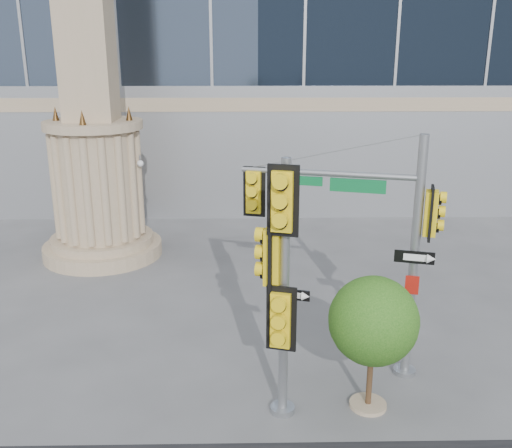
{
  "coord_description": "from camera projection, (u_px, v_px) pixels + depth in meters",
  "views": [
    {
      "loc": [
        -0.58,
        -11.58,
        7.5
      ],
      "look_at": [
        -0.31,
        2.0,
        3.35
      ],
      "focal_mm": 40.0,
      "sensor_mm": 36.0,
      "label": 1
    }
  ],
  "objects": [
    {
      "name": "main_signal_pole",
      "position": [
        369.0,
        229.0,
        13.03
      ],
      "size": [
        4.38,
        1.59,
        5.79
      ],
      "rotation": [
        0.0,
        0.0,
        -0.27
      ],
      "color": "slate",
      "rests_on": "ground"
    },
    {
      "name": "ground",
      "position": [
        271.0,
        386.0,
        13.28
      ],
      "size": [
        120.0,
        120.0,
        0.0
      ],
      "primitive_type": "plane",
      "color": "#545456",
      "rests_on": "ground"
    },
    {
      "name": "secondary_signal_pole",
      "position": [
        280.0,
        273.0,
        11.29
      ],
      "size": [
        0.96,
        0.87,
        5.56
      ],
      "rotation": [
        0.0,
        0.0,
        -0.27
      ],
      "color": "slate",
      "rests_on": "ground"
    },
    {
      "name": "street_tree",
      "position": [
        375.0,
        324.0,
        11.96
      ],
      "size": [
        1.94,
        1.9,
        3.02
      ],
      "color": "tan",
      "rests_on": "ground"
    },
    {
      "name": "monument",
      "position": [
        92.0,
        109.0,
        20.15
      ],
      "size": [
        4.4,
        4.4,
        16.6
      ],
      "color": "tan",
      "rests_on": "ground"
    }
  ]
}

